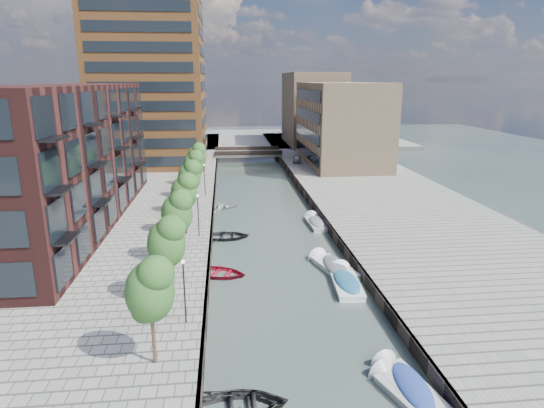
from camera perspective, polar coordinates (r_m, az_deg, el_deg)
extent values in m
plane|color=#38473F|center=(59.73, -1.41, 0.33)|extent=(300.00, 300.00, 0.00)
cube|color=gray|center=(62.87, 13.29, 1.15)|extent=(20.00, 140.00, 1.00)
cube|color=#332823|center=(59.45, -7.28, 0.63)|extent=(0.25, 140.00, 1.00)
cube|color=#332823|center=(60.37, 4.37, 0.94)|extent=(0.25, 140.00, 1.00)
cube|color=gray|center=(118.55, -3.76, 8.05)|extent=(80.00, 40.00, 1.00)
cube|color=black|center=(50.52, -23.83, 5.54)|extent=(8.00, 38.00, 14.00)
cube|color=brown|center=(83.46, -15.09, 15.20)|extent=(18.00, 18.00, 30.00)
cube|color=tan|center=(82.46, 8.61, 9.97)|extent=(12.00, 25.00, 14.00)
cube|color=tan|center=(107.69, 5.15, 11.83)|extent=(12.00, 20.00, 16.00)
cube|color=gray|center=(90.74, -3.04, 6.33)|extent=(13.00, 6.00, 0.60)
cube|color=#332823|center=(87.89, -2.95, 6.43)|extent=(13.00, 0.40, 0.80)
cube|color=#332823|center=(93.42, -3.14, 6.96)|extent=(13.00, 0.40, 0.80)
cylinder|color=#382619|center=(25.38, -14.66, -15.66)|extent=(0.20, 0.20, 3.20)
ellipsoid|color=#275620|center=(24.11, -15.10, -10.08)|extent=(2.50, 2.50, 3.25)
cylinder|color=#382619|center=(31.53, -12.83, -9.14)|extent=(0.20, 0.20, 3.20)
ellipsoid|color=#275620|center=(30.52, -13.13, -4.47)|extent=(2.50, 2.50, 3.25)
cylinder|color=#382619|center=(37.98, -11.64, -4.79)|extent=(0.20, 0.20, 3.20)
ellipsoid|color=#275620|center=(37.15, -11.87, -0.84)|extent=(2.50, 2.50, 3.25)
cylinder|color=#382619|center=(44.59, -10.81, -1.71)|extent=(0.20, 0.20, 3.20)
ellipsoid|color=#275620|center=(43.89, -10.99, 1.70)|extent=(2.50, 2.50, 3.25)
cylinder|color=#382619|center=(51.31, -10.21, 0.57)|extent=(0.20, 0.20, 3.20)
ellipsoid|color=#275620|center=(50.70, -10.35, 3.55)|extent=(2.50, 2.50, 3.25)
cylinder|color=#382619|center=(58.10, -9.74, 2.32)|extent=(0.20, 0.20, 3.20)
ellipsoid|color=#275620|center=(57.55, -9.86, 4.96)|extent=(2.50, 2.50, 3.25)
cylinder|color=#382619|center=(64.93, -9.37, 3.70)|extent=(0.20, 0.20, 3.20)
ellipsoid|color=#275620|center=(64.44, -9.47, 6.07)|extent=(2.50, 2.50, 3.25)
cylinder|color=black|center=(28.52, -10.92, -10.87)|extent=(0.10, 0.10, 4.00)
sphere|color=#FFF2CC|center=(27.70, -11.13, -7.15)|extent=(0.24, 0.24, 0.24)
cylinder|color=black|center=(43.43, -9.24, -1.55)|extent=(0.10, 0.10, 4.00)
sphere|color=#FFF2CC|center=(42.90, -9.35, 1.01)|extent=(0.24, 0.24, 0.24)
cylinder|color=black|center=(58.91, -8.43, 2.95)|extent=(0.10, 0.10, 4.00)
sphere|color=#FFF2CC|center=(58.52, -8.51, 4.87)|extent=(0.24, 0.24, 0.24)
imported|color=maroon|center=(37.81, -6.70, -8.91)|extent=(5.43, 4.64, 0.95)
imported|color=silver|center=(56.74, -6.40, -0.58)|extent=(4.90, 4.03, 0.88)
imported|color=black|center=(46.10, -5.82, -4.34)|extent=(4.87, 3.52, 0.99)
cube|color=silver|center=(26.05, 17.15, -21.71)|extent=(2.62, 4.71, 0.63)
cube|color=silver|center=(25.85, 17.22, -21.10)|extent=(2.71, 4.82, 0.10)
cone|color=silver|center=(27.47, 14.30, -19.20)|extent=(1.80, 1.22, 1.64)
ellipsoid|color=navy|center=(25.83, 17.23, -21.02)|extent=(2.43, 4.31, 0.54)
cube|color=white|center=(38.81, 7.83, -8.20)|extent=(3.22, 5.30, 0.70)
cube|color=white|center=(38.67, 7.85, -7.69)|extent=(3.33, 5.43, 0.11)
cone|color=white|center=(40.77, 6.04, -6.87)|extent=(2.04, 1.47, 1.84)
ellipsoid|color=#55555C|center=(38.65, 7.85, -7.61)|extent=(2.99, 4.85, 0.61)
cube|color=#B2B3B1|center=(25.49, 17.38, -22.67)|extent=(2.96, 4.63, 0.61)
cube|color=#B2B3B1|center=(25.29, 17.44, -22.07)|extent=(3.07, 4.74, 0.09)
cone|color=#B2B3B1|center=(26.73, 14.06, -20.27)|extent=(1.80, 1.34, 1.60)
cube|color=white|center=(36.06, 9.29, -10.17)|extent=(2.28, 5.24, 0.72)
cube|color=white|center=(35.90, 9.32, -9.61)|extent=(2.38, 5.36, 0.11)
cone|color=white|center=(38.32, 8.60, -8.46)|extent=(1.96, 1.14, 1.89)
ellipsoid|color=#1D5986|center=(35.88, 9.32, -9.53)|extent=(2.13, 4.79, 0.62)
cube|color=#AEADAC|center=(49.99, 5.65, -2.70)|extent=(1.94, 4.77, 0.66)
cube|color=#AEADAC|center=(49.88, 5.66, -2.31)|extent=(2.02, 4.87, 0.10)
cone|color=#AEADAC|center=(52.14, 5.03, -1.86)|extent=(1.77, 0.99, 1.74)
ellipsoid|color=slate|center=(49.86, 5.66, -2.25)|extent=(1.82, 4.36, 0.57)
imported|color=#9C9DA1|center=(82.79, 3.17, 5.68)|extent=(2.02, 3.85, 1.25)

